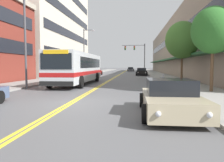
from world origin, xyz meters
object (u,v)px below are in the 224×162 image
car_black_parked_right_mid (141,72)px  traffic_signal_mast (137,52)px  street_tree_right_near (213,30)px  street_tree_right_mid (182,40)px  car_beige_parked_right_foreground (170,98)px  car_dark_grey_moving_lead (131,69)px  street_lamp_left_far (85,49)px  car_red_parked_left_near (96,72)px  fire_hydrant (163,78)px  city_bus (78,67)px  street_lamp_left_near (29,24)px

car_black_parked_right_mid → traffic_signal_mast: size_ratio=0.66×
street_tree_right_near → street_tree_right_mid: 8.25m
car_beige_parked_right_foreground → car_dark_grey_moving_lead: bearing=92.5°
street_tree_right_near → street_lamp_left_far: bearing=122.2°
car_red_parked_left_near → fire_hydrant: car_red_parked_left_near is taller
city_bus → car_dark_grey_moving_lead: size_ratio=2.66×
car_red_parked_left_near → car_black_parked_right_mid: 8.76m
car_red_parked_left_near → traffic_signal_mast: bearing=46.4°
car_black_parked_right_mid → car_dark_grey_moving_lead: 29.52m
traffic_signal_mast → car_beige_parked_right_foreground: bearing=-88.8°
car_red_parked_left_near → car_black_parked_right_mid: bearing=-6.7°
city_bus → fire_hydrant: city_bus is taller
city_bus → car_black_parked_right_mid: city_bus is taller
city_bus → street_lamp_left_far: 15.03m
car_dark_grey_moving_lead → street_lamp_left_near: bearing=-97.1°
car_black_parked_right_mid → car_beige_parked_right_foreground: bearing=-89.8°
street_lamp_left_far → street_tree_right_mid: street_lamp_left_far is taller
car_beige_parked_right_foreground → street_tree_right_mid: 15.63m
car_dark_grey_moving_lead → street_lamp_left_far: street_lamp_left_far is taller
street_lamp_left_far → street_tree_right_mid: bearing=-44.2°
traffic_signal_mast → street_tree_right_near: (4.51, -35.02, -0.71)m
car_black_parked_right_mid → street_tree_right_mid: street_tree_right_mid is taller
car_beige_parked_right_foreground → fire_hydrant: size_ratio=5.37×
street_lamp_left_far → street_tree_right_mid: size_ratio=1.26×
car_black_parked_right_mid → car_dark_grey_moving_lead: bearing=95.0°
car_dark_grey_moving_lead → fire_hydrant: 47.17m
street_lamp_left_near → street_tree_right_mid: 14.54m
car_dark_grey_moving_lead → street_lamp_left_far: (-6.77, -34.35, 3.95)m
car_dark_grey_moving_lead → car_black_parked_right_mid: bearing=-85.0°
car_black_parked_right_mid → traffic_signal_mast: 10.23m
car_beige_parked_right_foreground → street_tree_right_near: (3.64, 6.53, 3.44)m
street_lamp_left_near → fire_hydrant: 13.60m
city_bus → car_beige_parked_right_foreground: bearing=-61.9°
street_lamp_left_near → fire_hydrant: street_lamp_left_near is taller
city_bus → street_lamp_left_far: (-2.60, 14.52, 2.89)m
car_red_parked_left_near → street_lamp_left_far: size_ratio=0.54×
city_bus → car_red_parked_left_near: 20.60m
car_beige_parked_right_foreground → car_black_parked_right_mid: car_black_parked_right_mid is taller
car_red_parked_left_near → street_tree_right_mid: bearing=-56.4°
traffic_signal_mast → fire_hydrant: bearing=-84.8°
street_lamp_left_far → car_black_parked_right_mid: bearing=27.9°
traffic_signal_mast → street_tree_right_mid: 27.13m
car_red_parked_left_near → street_lamp_left_far: (-0.62, -5.96, 3.94)m
traffic_signal_mast → fire_hydrant: 27.33m
street_tree_right_mid → fire_hydrant: size_ratio=7.35×
traffic_signal_mast → fire_hydrant: size_ratio=8.05×
car_red_parked_left_near → car_dark_grey_moving_lead: size_ratio=0.93×
car_red_parked_left_near → traffic_signal_mast: traffic_signal_mast is taller
street_tree_right_mid → street_lamp_left_near: bearing=-151.8°
car_dark_grey_moving_lead → street_tree_right_near: (6.29, -55.10, 3.43)m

